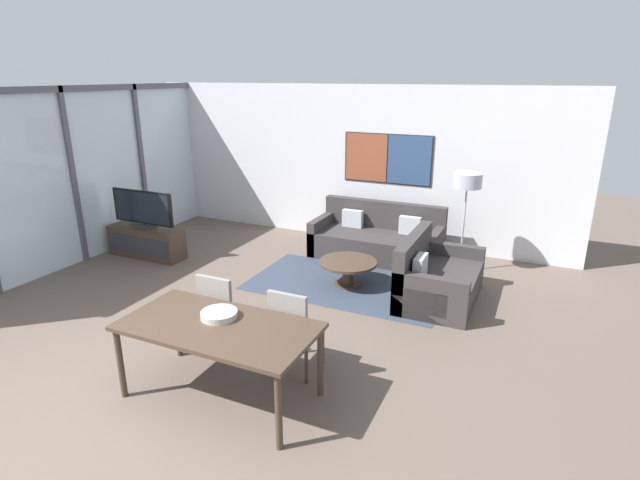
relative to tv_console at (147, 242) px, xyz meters
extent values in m
plane|color=brown|center=(2.71, -3.58, -0.26)|extent=(24.00, 24.00, 0.00)
cube|color=silver|center=(2.71, 2.42, 1.14)|extent=(8.10, 0.06, 2.80)
cube|color=#2D2D33|center=(3.45, 2.38, 1.29)|extent=(1.60, 0.01, 0.87)
cube|color=brown|center=(3.06, 2.38, 1.29)|extent=(0.76, 0.02, 0.83)
cube|color=navy|center=(3.84, 2.38, 1.29)|extent=(0.76, 0.02, 0.83)
cube|color=silver|center=(-0.84, -0.58, 1.14)|extent=(0.02, 6.01, 2.80)
cube|color=#515156|center=(-0.81, -0.58, 2.49)|extent=(0.07, 6.01, 0.10)
cube|color=#515156|center=(-0.81, -0.58, 1.14)|extent=(0.07, 0.08, 2.80)
cube|color=#515156|center=(-0.81, 0.92, 1.14)|extent=(0.07, 0.08, 2.80)
cube|color=#333D4C|center=(3.56, 0.28, -0.25)|extent=(2.86, 1.62, 0.01)
cube|color=#423326|center=(0.00, 0.00, 0.00)|extent=(1.37, 0.41, 0.51)
cube|color=#2D2D33|center=(0.00, -0.21, 0.00)|extent=(1.26, 0.01, 0.28)
cube|color=#2D2D33|center=(0.00, 0.00, 0.28)|extent=(0.36, 0.20, 0.05)
cube|color=#2D2D33|center=(0.00, 0.00, 0.35)|extent=(0.06, 0.03, 0.08)
cube|color=black|center=(0.00, 0.00, 0.61)|extent=(1.22, 0.04, 0.56)
cube|color=black|center=(0.00, -0.02, 0.61)|extent=(1.13, 0.01, 0.51)
cube|color=#383333|center=(3.56, 1.57, -0.05)|extent=(2.14, 0.95, 0.42)
cube|color=#383333|center=(3.56, 1.96, 0.19)|extent=(2.14, 0.16, 0.89)
cube|color=#383333|center=(2.56, 1.57, 0.04)|extent=(0.14, 0.95, 0.60)
cube|color=#383333|center=(4.56, 1.57, 0.04)|extent=(0.14, 0.95, 0.60)
cube|color=#B2B7C1|center=(3.05, 1.78, 0.31)|extent=(0.36, 0.12, 0.30)
cube|color=#B2B7C1|center=(4.07, 1.78, 0.31)|extent=(0.36, 0.12, 0.30)
cube|color=#383333|center=(4.90, 0.34, -0.05)|extent=(0.95, 1.51, 0.42)
cube|color=#383333|center=(4.50, 0.34, 0.19)|extent=(0.16, 1.51, 0.89)
cube|color=#383333|center=(4.90, -0.34, 0.04)|extent=(0.95, 0.14, 0.60)
cube|color=#383333|center=(4.90, 1.03, 0.04)|extent=(0.95, 0.14, 0.60)
cube|color=#B2B7C1|center=(4.68, 0.00, 0.31)|extent=(0.12, 0.36, 0.30)
cylinder|color=#423326|center=(3.56, 0.28, -0.24)|extent=(0.38, 0.38, 0.03)
cylinder|color=#423326|center=(3.56, 0.28, -0.09)|extent=(0.15, 0.15, 0.34)
cylinder|color=#423326|center=(3.56, 0.28, 0.10)|extent=(0.85, 0.85, 0.04)
cube|color=#423326|center=(3.44, -2.70, 0.49)|extent=(1.83, 0.93, 0.04)
cylinder|color=#423326|center=(2.59, -3.11, 0.10)|extent=(0.06, 0.06, 0.72)
cylinder|color=#423326|center=(4.30, -3.11, 0.10)|extent=(0.06, 0.06, 0.72)
cylinder|color=#423326|center=(2.59, -2.30, 0.10)|extent=(0.06, 0.06, 0.72)
cylinder|color=#423326|center=(4.30, -2.30, 0.10)|extent=(0.06, 0.06, 0.72)
cube|color=gray|center=(2.99, -1.94, 0.17)|extent=(0.46, 0.46, 0.06)
cube|color=gray|center=(2.99, -2.15, 0.45)|extent=(0.42, 0.05, 0.49)
cylinder|color=#423326|center=(2.79, -2.14, -0.06)|extent=(0.04, 0.04, 0.40)
cylinder|color=#423326|center=(3.19, -2.14, -0.06)|extent=(0.04, 0.04, 0.40)
cylinder|color=#423326|center=(2.79, -1.74, -0.06)|extent=(0.04, 0.04, 0.40)
cylinder|color=#423326|center=(3.19, -1.74, -0.06)|extent=(0.04, 0.04, 0.40)
cube|color=gray|center=(3.89, -1.98, 0.17)|extent=(0.46, 0.46, 0.06)
cube|color=gray|center=(3.89, -2.19, 0.45)|extent=(0.42, 0.05, 0.49)
cylinder|color=#423326|center=(3.69, -2.18, -0.06)|extent=(0.04, 0.04, 0.40)
cylinder|color=#423326|center=(4.09, -2.18, -0.06)|extent=(0.04, 0.04, 0.40)
cylinder|color=#423326|center=(3.69, -1.78, -0.06)|extent=(0.04, 0.04, 0.40)
cylinder|color=#423326|center=(4.09, -1.78, -0.06)|extent=(0.04, 0.04, 0.40)
cylinder|color=#B7B2A8|center=(3.37, -2.58, 0.54)|extent=(0.35, 0.35, 0.06)
torus|color=#B7B2A8|center=(3.37, -2.58, 0.56)|extent=(0.35, 0.35, 0.02)
cylinder|color=#2D2D33|center=(4.97, 1.51, -0.25)|extent=(0.28, 0.28, 0.02)
cylinder|color=#B7B7BC|center=(4.97, 1.51, 0.43)|extent=(0.03, 0.03, 1.33)
cylinder|color=#B2B7C1|center=(4.97, 1.51, 1.20)|extent=(0.42, 0.42, 0.22)
camera|label=1|loc=(6.02, -6.05, 2.71)|focal=28.00mm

